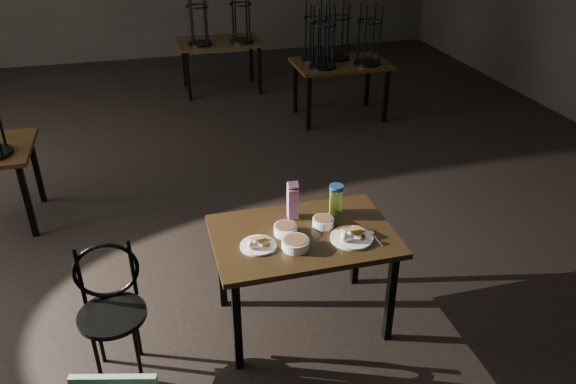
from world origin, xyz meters
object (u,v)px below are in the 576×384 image
object	(u,v)px
juice_carton	(293,201)
bentwood_chair	(110,301)
main_table	(303,243)
water_bottle	(336,199)

from	to	relation	value
juice_carton	bentwood_chair	world-z (taller)	juice_carton
juice_carton	bentwood_chair	bearing A→B (deg)	-165.98
main_table	bentwood_chair	xyz separation A→B (m)	(-1.26, -0.10, -0.15)
main_table	juice_carton	distance (m)	0.30
main_table	water_bottle	xyz separation A→B (m)	(0.29, 0.20, 0.19)
juice_carton	water_bottle	size ratio (longest dim) A/B	1.31
water_bottle	bentwood_chair	world-z (taller)	water_bottle
main_table	bentwood_chair	bearing A→B (deg)	-175.67
main_table	juice_carton	xyz separation A→B (m)	(-0.01, 0.22, 0.21)
bentwood_chair	main_table	bearing A→B (deg)	1.93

